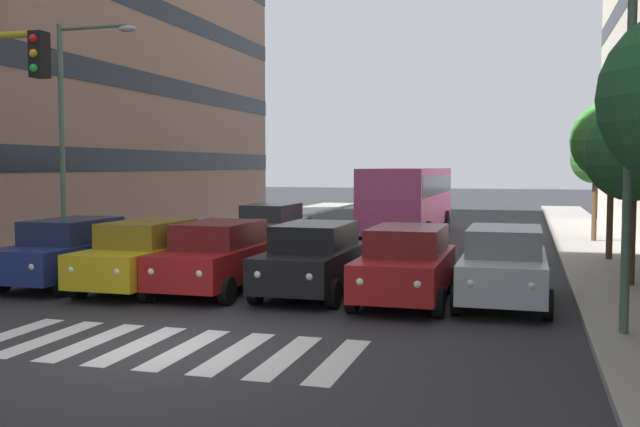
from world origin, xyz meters
TOP-DOWN VIEW (x-y plane):
  - ground_plane at (0.00, 0.00)m, footprint 180.00×180.00m
  - building_right_block_0 at (15.38, -16.55)m, footprint 11.22×29.94m
  - crosswalk_markings at (0.00, 0.00)m, footprint 6.75×2.80m
  - car_0 at (-5.52, -5.58)m, footprint 2.02×4.44m
  - car_1 at (-3.39, -5.18)m, footprint 2.02×4.44m
  - car_2 at (-1.08, -5.51)m, footprint 2.02×4.44m
  - car_3 at (1.32, -5.27)m, footprint 2.02×4.44m
  - car_4 at (3.16, -5.01)m, footprint 2.02×4.44m
  - car_5 at (5.45, -5.15)m, footprint 2.02×4.44m
  - car_row2_0 at (2.95, -13.57)m, footprint 2.02×4.44m
  - bus_behind_traffic at (-1.08, -20.20)m, footprint 2.78×10.50m
  - street_lamp_left at (-7.05, -2.63)m, footprint 3.41×0.28m
  - street_lamp_right at (7.26, -8.04)m, footprint 2.67×0.28m
  - street_tree_1 at (-8.49, -8.25)m, footprint 2.40×2.40m
  - street_tree_2 at (-8.53, -13.47)m, footprint 2.56×2.56m
  - street_tree_3 at (-8.57, -19.26)m, footprint 1.93×1.93m

SIDE VIEW (x-z plane):
  - ground_plane at x=0.00m, z-range 0.00..0.00m
  - crosswalk_markings at x=0.00m, z-range 0.00..0.01m
  - car_0 at x=-5.52m, z-range 0.03..1.75m
  - car_1 at x=-3.39m, z-range 0.03..1.75m
  - car_2 at x=-1.08m, z-range 0.03..1.75m
  - car_3 at x=1.32m, z-range 0.03..1.75m
  - car_4 at x=3.16m, z-range 0.03..1.75m
  - car_5 at x=5.45m, z-range 0.03..1.75m
  - car_row2_0 at x=2.95m, z-range 0.03..1.75m
  - bus_behind_traffic at x=-1.08m, z-range 0.36..3.36m
  - street_tree_3 at x=-8.57m, z-range 1.26..5.45m
  - street_tree_1 at x=-8.49m, z-range 1.18..5.66m
  - street_tree_2 at x=-8.53m, z-range 1.37..6.41m
  - street_lamp_left at x=-7.05m, z-range 0.98..7.51m
  - street_lamp_right at x=7.26m, z-range 0.92..8.14m
  - building_right_block_0 at x=15.38m, z-range 0.00..20.05m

